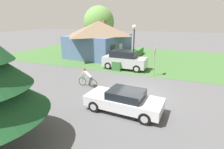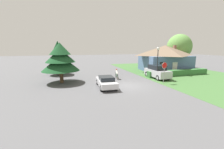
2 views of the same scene
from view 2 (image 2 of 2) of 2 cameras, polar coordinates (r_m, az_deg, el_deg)
name	(u,v)px [view 2 (image 2 of 2)]	position (r m, az deg, el deg)	size (l,w,h in m)	color
ground_plane	(128,86)	(18.08, 6.26, -4.29)	(140.00, 140.00, 0.00)	#515154
grass_verge_right	(186,74)	(28.10, 26.33, 0.01)	(16.00, 36.00, 0.01)	#3D6633
cottage_house	(165,58)	(30.52, 19.44, 6.04)	(9.38, 7.99, 4.91)	slate
hedge_row	(178,73)	(26.32, 23.95, 0.59)	(10.93, 0.90, 0.94)	#387038
sedan_left_lane	(106,82)	(17.17, -2.23, -2.77)	(2.04, 4.42, 1.30)	silver
cyclist	(117,74)	(21.50, 1.86, 0.10)	(0.44, 1.70, 1.49)	black
parked_suv_right	(157,72)	(23.21, 16.83, 1.04)	(1.99, 4.59, 1.95)	#B7B7BC
stop_sign	(164,68)	(19.74, 19.31, 2.19)	(0.77, 0.08, 2.72)	gray
street_lamp	(158,55)	(21.52, 17.06, 6.97)	(0.40, 0.40, 4.67)	black
conifer_tall_near	(60,59)	(20.15, -19.06, 5.67)	(4.74, 4.74, 5.14)	#4C3823
conifer_tall_far	(58,57)	(26.10, -19.78, 6.26)	(3.84, 3.84, 5.54)	#4C3823
deciduous_tree_right	(179,47)	(35.97, 24.24, 9.59)	(5.14, 5.14, 7.28)	#4C3823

